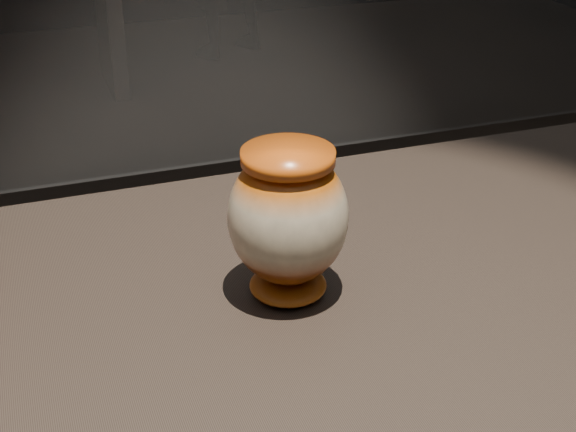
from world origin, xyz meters
name	(u,v)px	position (x,y,z in m)	size (l,w,h in m)	color
main_vase	(288,219)	(0.16, 0.05, 1.00)	(0.14, 0.14, 0.18)	#6D2C09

